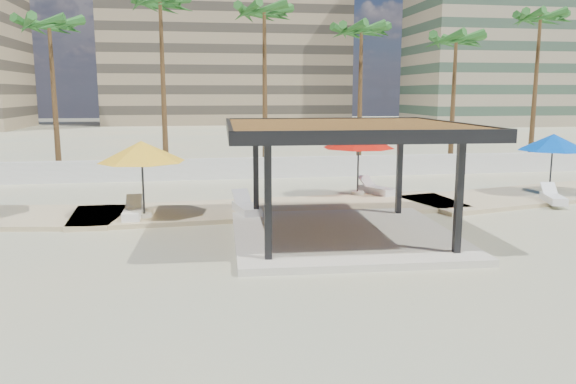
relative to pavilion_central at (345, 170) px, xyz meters
name	(u,v)px	position (x,y,z in m)	size (l,w,h in m)	color
ground	(240,262)	(-3.64, -2.10, -2.31)	(200.00, 200.00, 0.00)	tan
promenade	(273,206)	(-1.64, 5.57, -2.25)	(44.45, 7.97, 0.24)	#C6B284
boundary_wall	(218,169)	(-3.64, 13.90, -1.71)	(56.00, 0.30, 1.20)	silver
building_mid	(226,34)	(0.36, 75.90, 11.96)	(38.00, 16.00, 30.40)	#847259
building_east	(521,10)	(44.36, 63.90, 14.95)	(32.00, 15.00, 36.40)	gray
pavilion_central	(345,170)	(0.00, 0.00, 0.00)	(7.97, 7.97, 3.87)	beige
umbrella_b	(142,152)	(-6.82, 3.70, 0.35)	(3.92, 3.92, 2.89)	beige
umbrella_c	(359,140)	(2.55, 7.10, 0.41)	(4.25, 4.25, 2.96)	beige
umbrella_d	(553,142)	(11.42, 5.74, 0.27)	(3.85, 3.85, 2.80)	beige
lounger_a	(133,212)	(-7.25, 3.75, -1.96)	(0.66, 1.94, 0.73)	white
lounger_b	(246,208)	(-2.93, 3.75, -1.94)	(1.05, 2.22, 0.81)	white
lounger_c	(376,190)	(3.47, 7.14, -1.95)	(1.42, 2.09, 0.76)	white
lounger_d	(553,198)	(10.35, 3.87, -1.96)	(1.15, 2.03, 0.73)	white
palm_c	(49,31)	(-12.64, 16.00, 5.90)	(3.00, 3.00, 9.38)	brown
palm_d	(160,10)	(-6.64, 16.80, 7.27)	(3.00, 3.00, 10.84)	brown
palm_e	(264,19)	(-0.64, 16.30, 6.82)	(3.00, 3.00, 10.36)	brown
palm_f	(361,36)	(5.36, 16.50, 5.95)	(3.00, 3.00, 9.44)	brown
palm_g	(456,45)	(11.36, 16.10, 5.47)	(3.00, 3.00, 8.92)	brown
palm_h	(540,24)	(17.36, 16.70, 6.92)	(3.00, 3.00, 10.47)	brown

